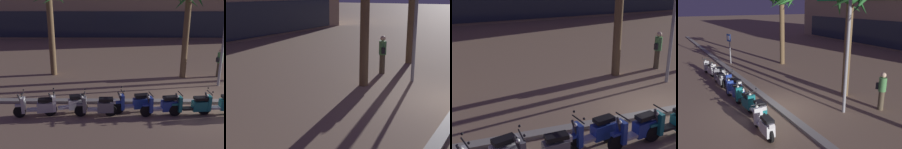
# 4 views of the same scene
# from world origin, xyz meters

# --- Properties ---
(ground_plane) EXTENTS (200.00, 200.00, 0.00)m
(ground_plane) POSITION_xyz_m (0.00, 0.00, 0.00)
(ground_plane) COLOR #93755B
(curb_strip) EXTENTS (60.00, 0.36, 0.12)m
(curb_strip) POSITION_xyz_m (0.00, 0.06, 0.06)
(curb_strip) COLOR gray
(curb_strip) RESTS_ON ground
(scooter_silver_tail_end) EXTENTS (1.81, 0.62, 1.17)m
(scooter_silver_tail_end) POSITION_xyz_m (-7.30, -1.43, 0.44)
(scooter_silver_tail_end) COLOR black
(scooter_silver_tail_end) RESTS_ON ground
(scooter_white_mid_centre) EXTENTS (1.82, 0.75, 1.17)m
(scooter_white_mid_centre) POSITION_xyz_m (-6.02, -1.18, 0.45)
(scooter_white_mid_centre) COLOR black
(scooter_white_mid_centre) RESTS_ON ground
(scooter_grey_mid_rear) EXTENTS (1.81, 0.56, 1.17)m
(scooter_grey_mid_rear) POSITION_xyz_m (-4.72, -1.42, 0.45)
(scooter_grey_mid_rear) COLOR black
(scooter_grey_mid_rear) RESTS_ON ground
(scooter_blue_second_in_line) EXTENTS (1.75, 0.67, 1.17)m
(scooter_blue_second_in_line) POSITION_xyz_m (-3.16, -1.04, 0.45)
(scooter_blue_second_in_line) COLOR black
(scooter_blue_second_in_line) RESTS_ON ground
(scooter_blue_lead_nearest) EXTENTS (1.76, 0.66, 1.04)m
(scooter_blue_lead_nearest) POSITION_xyz_m (-1.97, -1.30, 0.46)
(scooter_blue_lead_nearest) COLOR black
(scooter_blue_lead_nearest) RESTS_ON ground
(scooter_teal_mid_front) EXTENTS (1.84, 0.58, 1.04)m
(scooter_teal_mid_front) POSITION_xyz_m (-0.68, -1.27, 0.45)
(scooter_teal_mid_front) COLOR black
(scooter_teal_mid_front) RESTS_ON ground
(scooter_teal_last_in_row) EXTENTS (1.77, 0.56, 1.17)m
(scooter_teal_last_in_row) POSITION_xyz_m (0.56, -1.17, 0.47)
(scooter_teal_last_in_row) COLOR black
(scooter_teal_last_in_row) RESTS_ON ground
(scooter_white_gap_after_mid) EXTENTS (1.80, 0.56, 1.04)m
(scooter_white_gap_after_mid) POSITION_xyz_m (1.98, -1.48, 0.45)
(scooter_white_gap_after_mid) COLOR black
(scooter_white_gap_after_mid) RESTS_ON ground
(crossing_sign) EXTENTS (0.59, 0.17, 2.40)m
(crossing_sign) POSITION_xyz_m (-10.10, 0.80, 1.50)
(crossing_sign) COLOR #939399
(crossing_sign) RESTS_ON ground
(palm_tree_far_corner) EXTENTS (2.16, 2.14, 5.44)m
(palm_tree_far_corner) POSITION_xyz_m (-7.95, 4.44, 4.08)
(palm_tree_far_corner) COLOR brown
(palm_tree_far_corner) RESTS_ON ground
(palm_tree_near_sign) EXTENTS (2.05, 2.07, 5.43)m
(palm_tree_near_sign) POSITION_xyz_m (0.16, 3.97, 3.97)
(palm_tree_near_sign) COLOR brown
(palm_tree_near_sign) RESTS_ON ground
(pedestrian_window_shopping) EXTENTS (0.45, 0.38, 1.76)m
(pedestrian_window_shopping) POSITION_xyz_m (2.40, 4.10, 0.94)
(pedestrian_window_shopping) COLOR brown
(pedestrian_window_shopping) RESTS_ON ground
(street_lamp) EXTENTS (0.36, 0.36, 6.57)m
(street_lamp) POSITION_xyz_m (1.79, 2.46, 4.01)
(street_lamp) COLOR #939399
(street_lamp) RESTS_ON ground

